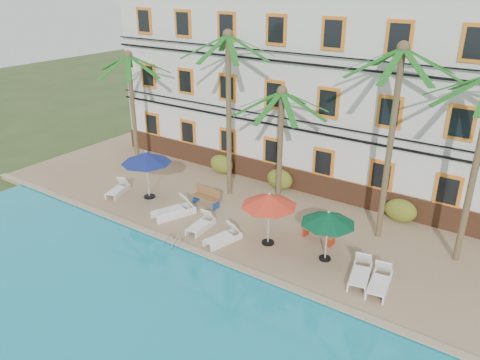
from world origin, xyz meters
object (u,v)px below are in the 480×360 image
Objects in this scene: umbrella_red at (269,200)px; umbrella_green at (328,218)px; bench_left at (207,196)px; palm_a at (131,93)px; palm_b at (228,93)px; lounger_c at (201,224)px; lounger_d at (224,237)px; lounger_f at (380,281)px; bench_right at (320,230)px; umbrella_blue at (146,158)px; palm_d at (394,119)px; lounger_e at (361,273)px; lounger_a at (118,189)px; lounger_b at (175,210)px; pool_ladder at (173,244)px; palm_c at (281,129)px.

umbrella_green is (2.56, 0.26, -0.18)m from umbrella_red.
bench_left is at bearing 162.16° from umbrella_red.
palm_b is at bearing 0.63° from palm_a.
palm_b is 6.32m from umbrella_red.
palm_a is 7.92m from bench_left.
umbrella_red is at bearing -17.84° from bench_left.
bench_left reaches higher than lounger_c.
umbrella_green is (6.90, -2.92, -3.50)m from palm_b.
bench_left is at bearing 139.40° from lounger_d.
bench_right reaches higher than lounger_f.
palm_a is 4.45× the size of bench_right.
lounger_f is (8.19, 0.29, 0.03)m from lounger_c.
umbrella_blue is 6.34m from lounger_d.
lounger_c is (-6.86, -3.96, -5.12)m from palm_d.
umbrella_green is at bearing 163.39° from lounger_e.
lounger_a is at bearing -145.44° from palm_b.
umbrella_blue is 1.67× the size of bench_right.
umbrella_red is at bearing -137.58° from bench_right.
lounger_b is 2.64m from pool_ladder.
palm_d reaches higher than palm_c.
umbrella_blue reaches higher than lounger_e.
palm_a reaches higher than lounger_e.
palm_d is at bearing 12.82° from bench_left.
palm_d reaches higher than lounger_b.
bench_right is (12.79, -1.56, -4.04)m from palm_a.
pool_ladder is at bearing -33.71° from umbrella_blue.
bench_right is (9.20, 1.12, -1.73)m from umbrella_blue.
lounger_b reaches higher than lounger_e.
palm_d is 6.42m from lounger_f.
umbrella_red is 5.34m from lounger_b.
lounger_e is at bearing -10.93° from bench_left.
palm_c reaches higher than umbrella_red.
umbrella_red is (-3.70, -3.31, -3.33)m from palm_d.
lounger_b is 1.28× the size of lounger_c.
bench_left is (3.01, 1.02, -1.73)m from umbrella_blue.
pool_ladder is (5.85, -2.19, -0.25)m from lounger_a.
pool_ladder is (1.70, -2.00, -0.32)m from lounger_b.
lounger_e is (1.69, -0.50, -1.59)m from umbrella_green.
palm_c reaches higher than lounger_c.
palm_d is at bearing 14.44° from umbrella_blue.
lounger_f is (6.50, -3.72, -3.73)m from palm_c.
lounger_f is (10.07, -0.01, -0.03)m from lounger_b.
pool_ladder is at bearing -164.50° from lounger_e.
lounger_d reaches higher than lounger_a.
umbrella_red is 3.24× the size of pool_ladder.
umbrella_green is 2.37m from lounger_e.
palm_a is 3.43× the size of lounger_e.
palm_d is 9.43m from lounger_c.
palm_b reaches higher than lounger_e.
umbrella_red is 5.35m from lounger_f.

